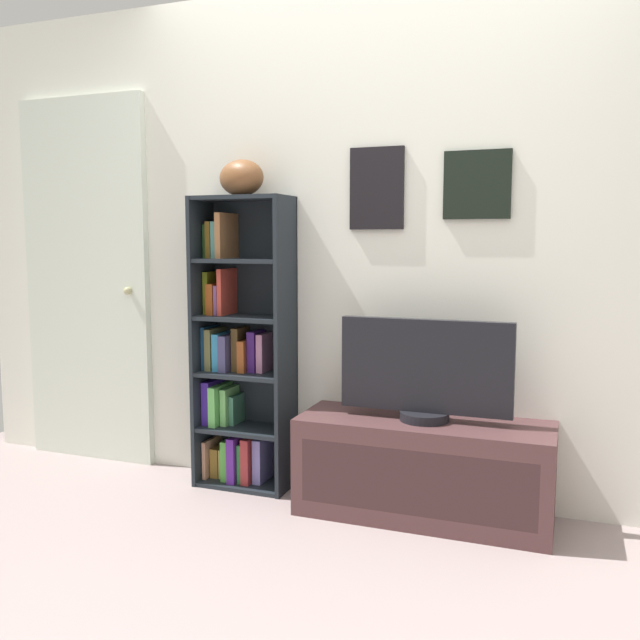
# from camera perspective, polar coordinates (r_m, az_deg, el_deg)

# --- Properties ---
(ground) EXTENTS (5.20, 5.20, 0.04)m
(ground) POSITION_cam_1_polar(r_m,az_deg,el_deg) (2.53, -2.18, -23.19)
(ground) COLOR gray
(back_wall) EXTENTS (4.80, 0.08, 2.45)m
(back_wall) POSITION_cam_1_polar(r_m,az_deg,el_deg) (3.27, 5.45, 6.39)
(back_wall) COLOR white
(back_wall) RESTS_ON ground
(bookshelf) EXTENTS (0.48, 0.25, 1.46)m
(bookshelf) POSITION_cam_1_polar(r_m,az_deg,el_deg) (3.46, -6.84, -3.27)
(bookshelf) COLOR black
(bookshelf) RESTS_ON ground
(football) EXTENTS (0.31, 0.27, 0.17)m
(football) POSITION_cam_1_polar(r_m,az_deg,el_deg) (3.38, -6.63, 11.80)
(football) COLOR brown
(football) RESTS_ON bookshelf
(tv_stand) EXTENTS (1.13, 0.41, 0.44)m
(tv_stand) POSITION_cam_1_polar(r_m,az_deg,el_deg) (3.15, 8.69, -12.28)
(tv_stand) COLOR #4E3032
(tv_stand) RESTS_ON ground
(television) EXTENTS (0.76, 0.22, 0.45)m
(television) POSITION_cam_1_polar(r_m,az_deg,el_deg) (3.03, 8.84, -4.26)
(television) COLOR black
(television) RESTS_ON tv_stand
(door) EXTENTS (0.81, 0.09, 2.02)m
(door) POSITION_cam_1_polar(r_m,az_deg,el_deg) (4.03, -19.06, 3.03)
(door) COLOR silver
(door) RESTS_ON ground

